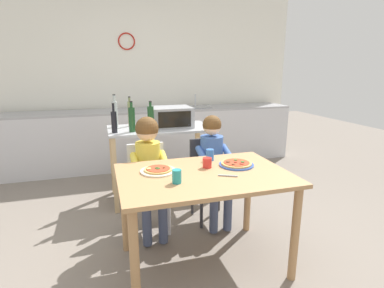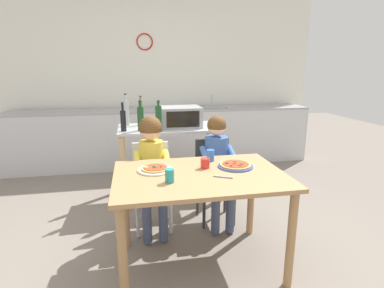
% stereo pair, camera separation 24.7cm
% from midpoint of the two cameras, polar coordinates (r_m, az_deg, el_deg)
% --- Properties ---
extents(ground_plane, '(12.10, 12.10, 0.00)m').
position_cam_midpoint_polar(ground_plane, '(3.62, -0.82, -10.54)').
color(ground_plane, slate).
extents(back_wall_tiled, '(5.19, 0.14, 2.70)m').
position_cam_midpoint_polar(back_wall_tiled, '(5.14, -4.69, 12.35)').
color(back_wall_tiled, white).
rests_on(back_wall_tiled, ground).
extents(kitchen_counter, '(4.67, 0.60, 1.09)m').
position_cam_midpoint_polar(kitchen_counter, '(4.85, -3.91, 1.45)').
color(kitchen_counter, silver).
rests_on(kitchen_counter, ground).
extents(kitchen_island_cart, '(1.16, 0.63, 0.85)m').
position_cam_midpoint_polar(kitchen_island_cart, '(3.55, -2.24, -1.11)').
color(kitchen_island_cart, '#B7BABF').
rests_on(kitchen_island_cart, ground).
extents(toaster_oven, '(0.46, 0.37, 0.23)m').
position_cam_midpoint_polar(toaster_oven, '(3.49, -0.15, 5.16)').
color(toaster_oven, '#999BA0').
rests_on(toaster_oven, kitchen_island_cart).
extents(bottle_slim_sauce, '(0.07, 0.07, 0.33)m').
position_cam_midpoint_polar(bottle_slim_sauce, '(3.29, -7.56, 4.86)').
color(bottle_slim_sauce, '#1E4723').
rests_on(bottle_slim_sauce, kitchen_island_cart).
extents(bottle_clear_vinegar, '(0.06, 0.06, 0.37)m').
position_cam_midpoint_polar(bottle_clear_vinegar, '(3.60, -10.38, 5.90)').
color(bottle_clear_vinegar, '#ADB7B2').
rests_on(bottle_clear_vinegar, kitchen_island_cart).
extents(bottle_tall_green_wine, '(0.05, 0.05, 0.34)m').
position_cam_midpoint_polar(bottle_tall_green_wine, '(3.61, -7.68, 5.92)').
color(bottle_tall_green_wine, olive).
rests_on(bottle_tall_green_wine, kitchen_island_cart).
extents(bottle_dark_olive_oil, '(0.07, 0.07, 0.33)m').
position_cam_midpoint_polar(bottle_dark_olive_oil, '(3.22, -4.13, 4.84)').
color(bottle_dark_olive_oil, '#1E4723').
rests_on(bottle_dark_olive_oil, kitchen_island_cart).
extents(bottle_brown_beer, '(0.06, 0.06, 0.31)m').
position_cam_midpoint_polar(bottle_brown_beer, '(3.28, -10.76, 4.45)').
color(bottle_brown_beer, black).
rests_on(bottle_brown_beer, kitchen_island_cart).
extents(dining_table, '(1.25, 0.85, 0.76)m').
position_cam_midpoint_polar(dining_table, '(2.27, 4.61, -8.21)').
color(dining_table, '#AD7F51').
rests_on(dining_table, ground).
extents(dining_chair_left, '(0.36, 0.36, 0.81)m').
position_cam_midpoint_polar(dining_chair_left, '(2.91, -5.19, -6.65)').
color(dining_chair_left, silver).
rests_on(dining_chair_left, ground).
extents(dining_chair_right, '(0.36, 0.36, 0.81)m').
position_cam_midpoint_polar(dining_chair_right, '(3.06, 6.50, -5.63)').
color(dining_chair_right, '#333338').
rests_on(dining_chair_right, ground).
extents(child_in_yellow_shirt, '(0.32, 0.42, 1.08)m').
position_cam_midpoint_polar(child_in_yellow_shirt, '(2.73, -5.05, -3.02)').
color(child_in_yellow_shirt, '#424C6B').
rests_on(child_in_yellow_shirt, ground).
extents(child_in_blue_striped_shirt, '(0.32, 0.42, 1.06)m').
position_cam_midpoint_polar(child_in_blue_striped_shirt, '(2.89, 7.31, -2.83)').
color(child_in_blue_striped_shirt, '#424C6B').
rests_on(child_in_blue_striped_shirt, ground).
extents(pizza_plate_cream, '(0.27, 0.27, 0.03)m').
position_cam_midpoint_polar(pizza_plate_cream, '(2.29, -3.90, -4.77)').
color(pizza_plate_cream, beige).
rests_on(pizza_plate_cream, dining_table).
extents(pizza_plate_blue_rimmed, '(0.28, 0.28, 0.03)m').
position_cam_midpoint_polar(pizza_plate_blue_rimmed, '(2.41, 11.12, -4.02)').
color(pizza_plate_blue_rimmed, '#3356B7').
rests_on(pizza_plate_blue_rimmed, dining_table).
extents(drinking_cup_red, '(0.07, 0.07, 0.08)m').
position_cam_midpoint_polar(drinking_cup_red, '(2.35, 5.51, -3.67)').
color(drinking_cup_red, red).
rests_on(drinking_cup_red, dining_table).
extents(drinking_cup_blue, '(0.07, 0.07, 0.10)m').
position_cam_midpoint_polar(drinking_cup_blue, '(2.52, 6.29, -2.19)').
color(drinking_cup_blue, blue).
rests_on(drinking_cup_blue, dining_table).
extents(drinking_cup_teal, '(0.06, 0.06, 0.09)m').
position_cam_midpoint_polar(drinking_cup_teal, '(2.05, -0.79, -6.06)').
color(drinking_cup_teal, teal).
rests_on(drinking_cup_teal, dining_table).
extents(serving_spoon, '(0.13, 0.07, 0.01)m').
position_cam_midpoint_polar(serving_spoon, '(2.17, 9.14, -6.19)').
color(serving_spoon, '#B7BABF').
rests_on(serving_spoon, dining_table).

